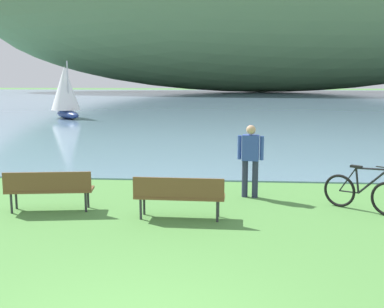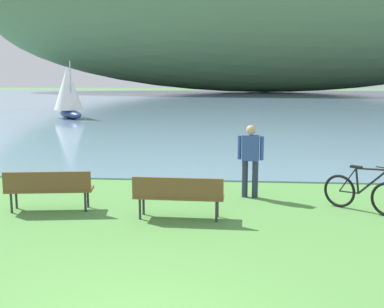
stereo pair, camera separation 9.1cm
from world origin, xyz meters
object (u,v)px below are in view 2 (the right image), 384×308
at_px(park_bench_near_camera, 49,187).
at_px(park_bench_further_along, 178,194).
at_px(bicycle_leaning_near_bench, 363,193).
at_px(sailboat_mid_bay, 68,92).
at_px(person_at_shoreline, 250,156).

distance_m(park_bench_near_camera, park_bench_further_along, 2.81).
relative_size(park_bench_near_camera, bicycle_leaning_near_bench, 1.29).
distance_m(park_bench_near_camera, sailboat_mid_bay, 22.18).
bearing_deg(sailboat_mid_bay, person_at_shoreline, -60.15).
bearing_deg(park_bench_further_along, bicycle_leaning_near_bench, 12.67).
xyz_separation_m(park_bench_further_along, bicycle_leaning_near_bench, (3.81, 0.86, -0.12)).
height_order(park_bench_further_along, bicycle_leaning_near_bench, bicycle_leaning_near_bench).
height_order(park_bench_near_camera, park_bench_further_along, same).
distance_m(park_bench_further_along, sailboat_mid_bay, 23.51).
height_order(person_at_shoreline, sailboat_mid_bay, sailboat_mid_bay).
bearing_deg(bicycle_leaning_near_bench, park_bench_further_along, -167.33).
height_order(park_bench_further_along, sailboat_mid_bay, sailboat_mid_bay).
bearing_deg(park_bench_further_along, park_bench_near_camera, 173.07).
xyz_separation_m(park_bench_near_camera, sailboat_mid_bay, (-6.93, 21.04, 1.27)).
height_order(park_bench_near_camera, sailboat_mid_bay, sailboat_mid_bay).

